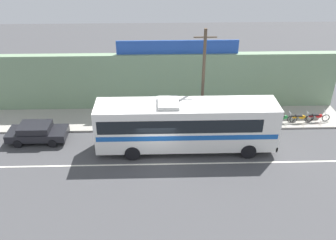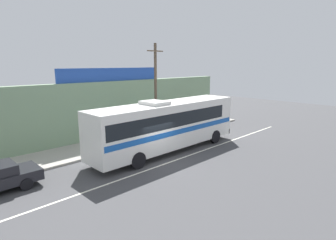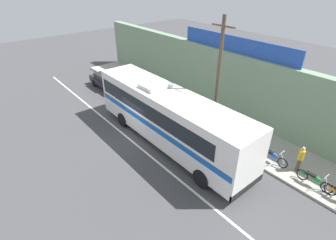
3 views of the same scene
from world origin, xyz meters
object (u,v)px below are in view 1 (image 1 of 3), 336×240
at_px(parked_car, 37,132).
at_px(motorcycle_green, 318,117).
at_px(utility_pole, 203,79).
at_px(pedestrian_near_shop, 268,109).
at_px(motorcycle_black, 252,118).
at_px(motorcycle_purple, 301,118).
at_px(intercity_bus, 185,124).
at_px(motorcycle_blue, 283,118).

bearing_deg(parked_car, motorcycle_green, 5.21).
bearing_deg(parked_car, utility_pole, 6.71).
bearing_deg(pedestrian_near_shop, utility_pole, -170.10).
height_order(motorcycle_black, motorcycle_green, same).
xyz_separation_m(utility_pole, pedestrian_near_shop, (5.45, 0.95, -3.06)).
relative_size(utility_pole, motorcycle_black, 3.93).
xyz_separation_m(motorcycle_black, motorcycle_purple, (3.87, -0.09, 0.00)).
bearing_deg(motorcycle_green, intercity_bus, -162.97).
xyz_separation_m(motorcycle_purple, motorcycle_blue, (-1.41, 0.00, 0.00)).
height_order(motorcycle_purple, motorcycle_blue, same).
bearing_deg(motorcycle_black, utility_pole, -172.87).
relative_size(motorcycle_purple, motorcycle_green, 0.97).
height_order(parked_car, motorcycle_black, parked_car).
distance_m(utility_pole, motorcycle_blue, 7.46).
height_order(utility_pole, motorcycle_black, utility_pole).
bearing_deg(intercity_bus, parked_car, 172.78).
xyz_separation_m(motorcycle_blue, motorcycle_green, (2.80, 0.11, 0.00)).
height_order(utility_pole, pedestrian_near_shop, utility_pole).
height_order(parked_car, pedestrian_near_shop, pedestrian_near_shop).
xyz_separation_m(motorcycle_purple, pedestrian_near_shop, (-2.50, 0.53, 0.50)).
xyz_separation_m(intercity_bus, motorcycle_black, (5.54, 3.29, -1.50)).
relative_size(motorcycle_green, pedestrian_near_shop, 1.18).
relative_size(utility_pole, motorcycle_purple, 4.22).
bearing_deg(pedestrian_near_shop, motorcycle_green, -6.14).
bearing_deg(motorcycle_purple, parked_car, -174.74).
distance_m(parked_car, motorcycle_green, 21.55).
relative_size(motorcycle_blue, pedestrian_near_shop, 1.17).
xyz_separation_m(parked_car, utility_pole, (12.12, 1.43, 3.38)).
xyz_separation_m(parked_car, pedestrian_near_shop, (17.57, 2.38, 0.32)).
bearing_deg(parked_car, motorcycle_purple, 5.26).
bearing_deg(intercity_bus, motorcycle_green, 17.03).
bearing_deg(intercity_bus, pedestrian_near_shop, 28.34).
relative_size(utility_pole, motorcycle_blue, 4.13).
distance_m(motorcycle_blue, pedestrian_near_shop, 1.31).
bearing_deg(motorcycle_purple, pedestrian_near_shop, 168.04).
relative_size(motorcycle_black, pedestrian_near_shop, 1.22).
xyz_separation_m(intercity_bus, utility_pole, (1.46, 2.78, 2.05)).
height_order(intercity_bus, motorcycle_green, intercity_bus).
distance_m(intercity_bus, parked_car, 10.82).
distance_m(utility_pole, pedestrian_near_shop, 6.32).
bearing_deg(motorcycle_purple, motorcycle_green, 4.57).
height_order(utility_pole, motorcycle_green, utility_pole).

